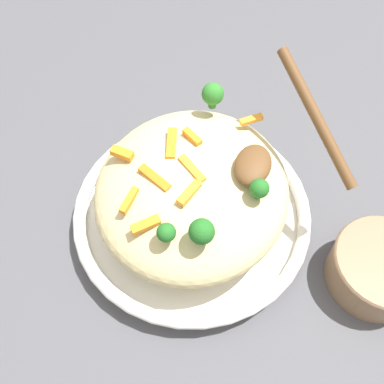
% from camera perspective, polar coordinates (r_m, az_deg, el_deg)
% --- Properties ---
extents(ground_plane, '(2.40, 2.40, 0.00)m').
position_cam_1_polar(ground_plane, '(0.57, -0.00, -3.81)').
color(ground_plane, '#4C4C51').
extents(serving_bowl, '(0.30, 0.30, 0.04)m').
position_cam_1_polar(serving_bowl, '(0.55, -0.00, -2.83)').
color(serving_bowl, white).
rests_on(serving_bowl, ground_plane).
extents(pasta_mound, '(0.24, 0.23, 0.08)m').
position_cam_1_polar(pasta_mound, '(0.50, -0.00, 0.27)').
color(pasta_mound, '#DBC689').
rests_on(pasta_mound, serving_bowl).
extents(carrot_piece_0, '(0.03, 0.04, 0.01)m').
position_cam_1_polar(carrot_piece_0, '(0.47, -5.02, 1.85)').
color(carrot_piece_0, orange).
rests_on(carrot_piece_0, pasta_mound).
extents(carrot_piece_1, '(0.02, 0.03, 0.01)m').
position_cam_1_polar(carrot_piece_1, '(0.53, 7.95, 9.57)').
color(carrot_piece_1, orange).
rests_on(carrot_piece_1, pasta_mound).
extents(carrot_piece_2, '(0.03, 0.03, 0.01)m').
position_cam_1_polar(carrot_piece_2, '(0.44, -6.24, -4.37)').
color(carrot_piece_2, orange).
rests_on(carrot_piece_2, pasta_mound).
extents(carrot_piece_3, '(0.03, 0.02, 0.01)m').
position_cam_1_polar(carrot_piece_3, '(0.45, -0.38, -0.16)').
color(carrot_piece_3, orange).
rests_on(carrot_piece_3, pasta_mound).
extents(carrot_piece_4, '(0.02, 0.03, 0.01)m').
position_cam_1_polar(carrot_piece_4, '(0.50, 0.04, 7.38)').
color(carrot_piece_4, orange).
rests_on(carrot_piece_4, pasta_mound).
extents(carrot_piece_5, '(0.03, 0.04, 0.01)m').
position_cam_1_polar(carrot_piece_5, '(0.47, -0.01, 3.10)').
color(carrot_piece_5, orange).
rests_on(carrot_piece_5, pasta_mound).
extents(carrot_piece_6, '(0.04, 0.02, 0.01)m').
position_cam_1_polar(carrot_piece_6, '(0.49, -2.75, 6.51)').
color(carrot_piece_6, orange).
rests_on(carrot_piece_6, pasta_mound).
extents(carrot_piece_7, '(0.01, 0.03, 0.01)m').
position_cam_1_polar(carrot_piece_7, '(0.49, -9.47, 4.89)').
color(carrot_piece_7, orange).
rests_on(carrot_piece_7, pasta_mound).
extents(carrot_piece_8, '(0.03, 0.01, 0.01)m').
position_cam_1_polar(carrot_piece_8, '(0.46, -8.43, -1.09)').
color(carrot_piece_8, orange).
rests_on(carrot_piece_8, pasta_mound).
extents(broccoli_floret_0, '(0.02, 0.02, 0.02)m').
position_cam_1_polar(broccoli_floret_0, '(0.42, -2.98, -5.60)').
color(broccoli_floret_0, '#205B1C').
rests_on(broccoli_floret_0, pasta_mound).
extents(broccoli_floret_1, '(0.02, 0.02, 0.03)m').
position_cam_1_polar(broccoli_floret_1, '(0.45, 9.00, 0.44)').
color(broccoli_floret_1, '#205B1C').
rests_on(broccoli_floret_1, pasta_mound).
extents(broccoli_floret_2, '(0.03, 0.03, 0.03)m').
position_cam_1_polar(broccoli_floret_2, '(0.53, 2.79, 12.93)').
color(broccoli_floret_2, '#296820').
rests_on(broccoli_floret_2, pasta_mound).
extents(broccoli_floret_3, '(0.03, 0.03, 0.03)m').
position_cam_1_polar(broccoli_floret_3, '(0.42, 1.30, -5.35)').
color(broccoli_floret_3, '#205B1C').
rests_on(broccoli_floret_3, pasta_mound).
extents(serving_spoon, '(0.14, 0.13, 0.09)m').
position_cam_1_polar(serving_spoon, '(0.47, 11.25, 5.89)').
color(serving_spoon, brown).
rests_on(serving_spoon, pasta_mound).
extents(companion_bowl, '(0.12, 0.12, 0.05)m').
position_cam_1_polar(companion_bowl, '(0.55, 23.82, -9.30)').
color(companion_bowl, '#8C6B4C').
rests_on(companion_bowl, ground_plane).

